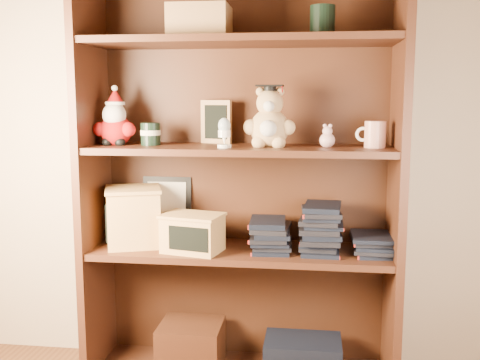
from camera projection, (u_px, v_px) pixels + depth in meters
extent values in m
cube|color=#C2AC8C|center=(257.00, 68.00, 2.27)|extent=(3.00, 0.04, 2.50)
cube|color=#432113|center=(94.00, 182.00, 2.22)|extent=(0.03, 0.35, 1.60)
cube|color=#432113|center=(397.00, 188.00, 2.07)|extent=(0.03, 0.35, 1.60)
cube|color=#3E1F10|center=(245.00, 179.00, 2.31)|extent=(1.20, 0.02, 1.60)
cube|color=#432113|center=(240.00, 41.00, 2.07)|extent=(1.14, 0.33, 0.02)
cube|color=#3E1F10|center=(191.00, 345.00, 2.27)|extent=(0.25, 0.22, 0.18)
cube|color=black|center=(303.00, 356.00, 2.22)|extent=(0.30, 0.20, 0.14)
cube|color=#9E7547|center=(200.00, 22.00, 2.08)|extent=(0.22, 0.18, 0.12)
cylinder|color=black|center=(322.00, 21.00, 2.02)|extent=(0.09, 0.09, 0.11)
cube|color=#432113|center=(240.00, 252.00, 2.19)|extent=(1.14, 0.33, 0.02)
cube|color=#432113|center=(240.00, 149.00, 2.13)|extent=(1.14, 0.33, 0.02)
sphere|color=#A50F0F|center=(116.00, 130.00, 2.18)|extent=(0.12, 0.12, 0.12)
sphere|color=#A50F0F|center=(100.00, 129.00, 2.17)|extent=(0.06, 0.06, 0.06)
sphere|color=#A50F0F|center=(128.00, 130.00, 2.15)|extent=(0.06, 0.06, 0.06)
sphere|color=black|center=(107.00, 142.00, 2.16)|extent=(0.04, 0.04, 0.04)
sphere|color=black|center=(120.00, 142.00, 2.15)|extent=(0.04, 0.04, 0.04)
sphere|color=white|center=(114.00, 115.00, 2.16)|extent=(0.09, 0.09, 0.09)
sphere|color=#D8B293|center=(115.00, 109.00, 2.17)|extent=(0.06, 0.06, 0.06)
cone|color=#A50F0F|center=(115.00, 96.00, 2.16)|extent=(0.07, 0.07, 0.06)
sphere|color=white|center=(115.00, 88.00, 2.16)|extent=(0.02, 0.02, 0.02)
cylinder|color=white|center=(115.00, 103.00, 2.16)|extent=(0.08, 0.08, 0.01)
cylinder|color=black|center=(151.00, 134.00, 2.16)|extent=(0.08, 0.08, 0.09)
cylinder|color=beige|center=(151.00, 133.00, 2.16)|extent=(0.08, 0.08, 0.02)
cube|color=#9E7547|center=(216.00, 122.00, 2.24)|extent=(0.13, 0.06, 0.17)
cube|color=black|center=(216.00, 122.00, 2.23)|extent=(0.10, 0.04, 0.13)
cube|color=#9E7547|center=(218.00, 139.00, 2.28)|extent=(0.07, 0.07, 0.01)
cylinder|color=white|center=(224.00, 146.00, 2.06)|extent=(0.05, 0.05, 0.01)
cone|color=white|center=(224.00, 140.00, 2.05)|extent=(0.02, 0.02, 0.04)
cylinder|color=white|center=(224.00, 134.00, 2.05)|extent=(0.05, 0.05, 0.03)
ellipsoid|color=#AAC2CE|center=(224.00, 126.00, 2.05)|extent=(0.05, 0.05, 0.06)
sphere|color=tan|center=(270.00, 128.00, 2.10)|extent=(0.15, 0.15, 0.15)
sphere|color=white|center=(268.00, 128.00, 2.04)|extent=(0.06, 0.06, 0.06)
sphere|color=tan|center=(251.00, 127.00, 2.09)|extent=(0.06, 0.06, 0.06)
sphere|color=tan|center=(287.00, 127.00, 2.07)|extent=(0.06, 0.06, 0.06)
sphere|color=tan|center=(259.00, 142.00, 2.07)|extent=(0.05, 0.05, 0.05)
sphere|color=tan|center=(279.00, 142.00, 2.06)|extent=(0.05, 0.05, 0.05)
sphere|color=tan|center=(270.00, 103.00, 2.09)|extent=(0.10, 0.10, 0.10)
sphere|color=white|center=(269.00, 106.00, 2.05)|extent=(0.04, 0.04, 0.04)
sphere|color=tan|center=(260.00, 92.00, 2.10)|extent=(0.03, 0.03, 0.03)
sphere|color=tan|center=(280.00, 92.00, 2.09)|extent=(0.03, 0.03, 0.03)
cylinder|color=black|center=(270.00, 89.00, 2.08)|extent=(0.05, 0.05, 0.02)
cube|color=black|center=(270.00, 86.00, 2.08)|extent=(0.10, 0.10, 0.01)
cylinder|color=#A50F0F|center=(282.00, 89.00, 2.05)|extent=(0.00, 0.05, 0.03)
sphere|color=#D4A4A4|center=(327.00, 140.00, 2.08)|extent=(0.06, 0.06, 0.06)
sphere|color=#D4A4A4|center=(327.00, 131.00, 2.08)|extent=(0.04, 0.04, 0.04)
sphere|color=#D4A4A4|center=(325.00, 126.00, 2.07)|extent=(0.01, 0.01, 0.01)
sphere|color=#D4A4A4|center=(330.00, 126.00, 2.07)|extent=(0.01, 0.01, 0.01)
cylinder|color=silver|center=(375.00, 134.00, 2.05)|extent=(0.08, 0.08, 0.10)
torus|color=white|center=(363.00, 134.00, 2.06)|extent=(0.05, 0.01, 0.05)
cube|color=black|center=(167.00, 207.00, 2.35)|extent=(0.20, 0.05, 0.26)
cube|color=beige|center=(166.00, 208.00, 2.33)|extent=(0.16, 0.03, 0.21)
cube|color=tan|center=(134.00, 218.00, 2.22)|extent=(0.26, 0.26, 0.22)
cube|color=black|center=(125.00, 223.00, 2.12)|extent=(0.14, 0.05, 0.14)
cube|color=tan|center=(133.00, 189.00, 2.21)|extent=(0.27, 0.27, 0.01)
cube|color=tan|center=(193.00, 234.00, 2.13)|extent=(0.24, 0.19, 0.14)
cube|color=black|center=(188.00, 239.00, 2.06)|extent=(0.16, 0.04, 0.09)
cube|color=tan|center=(192.00, 215.00, 2.12)|extent=(0.25, 0.20, 0.01)
cube|color=black|center=(270.00, 248.00, 2.17)|extent=(0.14, 0.20, 0.02)
cube|color=black|center=(270.00, 244.00, 2.17)|extent=(0.14, 0.20, 0.02)
cube|color=black|center=(270.00, 239.00, 2.16)|extent=(0.14, 0.20, 0.02)
cube|color=black|center=(270.00, 235.00, 2.16)|extent=(0.14, 0.20, 0.02)
cube|color=black|center=(270.00, 231.00, 2.16)|extent=(0.14, 0.20, 0.02)
cube|color=black|center=(270.00, 227.00, 2.16)|extent=(0.14, 0.20, 0.02)
cube|color=black|center=(270.00, 223.00, 2.15)|extent=(0.14, 0.20, 0.02)
cube|color=black|center=(320.00, 249.00, 2.14)|extent=(0.14, 0.20, 0.02)
cube|color=black|center=(321.00, 245.00, 2.14)|extent=(0.14, 0.20, 0.02)
cube|color=black|center=(321.00, 241.00, 2.14)|extent=(0.14, 0.20, 0.02)
cube|color=black|center=(321.00, 237.00, 2.14)|extent=(0.14, 0.20, 0.02)
cube|color=black|center=(321.00, 233.00, 2.13)|extent=(0.14, 0.20, 0.02)
cube|color=black|center=(321.00, 229.00, 2.13)|extent=(0.14, 0.20, 0.02)
cube|color=black|center=(321.00, 225.00, 2.13)|extent=(0.14, 0.20, 0.02)
cube|color=black|center=(321.00, 221.00, 2.13)|extent=(0.14, 0.20, 0.02)
cube|color=black|center=(321.00, 216.00, 2.12)|extent=(0.14, 0.20, 0.02)
cube|color=black|center=(321.00, 212.00, 2.12)|extent=(0.14, 0.20, 0.02)
cube|color=black|center=(321.00, 208.00, 2.12)|extent=(0.14, 0.20, 0.02)
cube|color=black|center=(371.00, 251.00, 2.12)|extent=(0.14, 0.20, 0.02)
cube|color=black|center=(371.00, 247.00, 2.12)|extent=(0.14, 0.20, 0.02)
cube|color=black|center=(371.00, 243.00, 2.11)|extent=(0.14, 0.20, 0.02)
cube|color=black|center=(371.00, 239.00, 2.11)|extent=(0.14, 0.20, 0.02)
cube|color=black|center=(372.00, 235.00, 2.11)|extent=(0.14, 0.20, 0.02)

